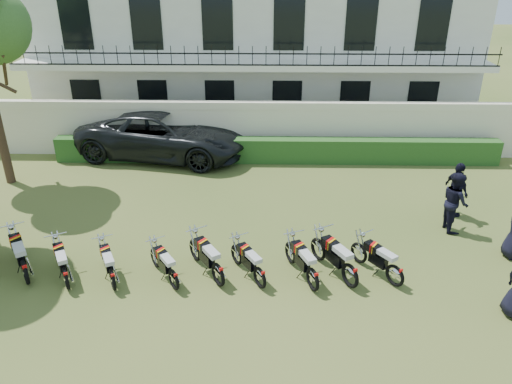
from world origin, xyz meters
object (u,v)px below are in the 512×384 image
at_px(motorcycle_3, 112,275).
at_px(motorcycle_1, 24,267).
at_px(motorcycle_2, 65,274).
at_px(motorcycle_5, 218,269).
at_px(officer_4, 455,202).
at_px(motorcycle_7, 313,274).
at_px(officer_5, 456,190).
at_px(motorcycle_8, 351,270).
at_px(motorcycle_6, 260,273).
at_px(suv, 164,134).
at_px(motorcycle_4, 173,275).
at_px(motorcycle_9, 396,271).

bearing_deg(motorcycle_3, motorcycle_1, 149.00).
relative_size(motorcycle_1, motorcycle_2, 1.08).
distance_m(motorcycle_5, officer_4, 7.67).
xyz_separation_m(motorcycle_7, officer_5, (4.92, 4.15, 0.43)).
bearing_deg(motorcycle_8, officer_5, 15.87).
distance_m(motorcycle_6, suv, 10.03).
distance_m(motorcycle_6, officer_5, 7.48).
distance_m(motorcycle_4, suv, 9.46).
xyz_separation_m(motorcycle_6, motorcycle_9, (3.47, 0.14, 0.02)).
xyz_separation_m(motorcycle_2, officer_4, (10.87, 3.33, 0.48)).
height_order(motorcycle_2, suv, suv).
height_order(officer_4, officer_5, officer_4).
relative_size(motorcycle_5, motorcycle_6, 1.09).
relative_size(motorcycle_2, motorcycle_7, 0.91).
height_order(motorcycle_3, motorcycle_8, motorcycle_8).
xyz_separation_m(motorcycle_7, motorcycle_9, (2.13, 0.23, -0.02)).
xyz_separation_m(suv, officer_4, (10.06, -5.96, -0.02)).
distance_m(motorcycle_4, motorcycle_5, 1.13).
bearing_deg(motorcycle_6, motorcycle_8, -29.97).
height_order(motorcycle_9, suv, suv).
bearing_deg(motorcycle_9, motorcycle_3, 147.10).
height_order(motorcycle_9, officer_4, officer_4).
distance_m(motorcycle_4, officer_4, 8.77).
height_order(motorcycle_2, motorcycle_8, motorcycle_8).
bearing_deg(motorcycle_5, motorcycle_3, 152.10).
xyz_separation_m(motorcycle_4, suv, (-1.94, 9.25, 0.52)).
bearing_deg(motorcycle_6, officer_4, -3.56).
height_order(motorcycle_6, officer_5, officer_5).
xyz_separation_m(motorcycle_3, motorcycle_5, (2.67, 0.23, 0.05)).
relative_size(motorcycle_5, suv, 0.25).
relative_size(motorcycle_7, suv, 0.27).
bearing_deg(motorcycle_5, officer_5, -4.16).
height_order(motorcycle_5, motorcycle_9, motorcycle_5).
bearing_deg(officer_5, motorcycle_5, 102.48).
bearing_deg(motorcycle_4, suv, 67.77).
bearing_deg(motorcycle_7, motorcycle_3, 158.44).
xyz_separation_m(motorcycle_1, motorcycle_7, (7.41, -0.12, -0.04)).
bearing_deg(officer_4, motorcycle_3, 106.87).
relative_size(motorcycle_2, motorcycle_8, 0.90).
bearing_deg(motorcycle_2, motorcycle_3, -28.72).
distance_m(motorcycle_4, motorcycle_7, 3.54).
distance_m(motorcycle_1, motorcycle_8, 8.38).
xyz_separation_m(motorcycle_2, motorcycle_8, (7.25, 0.23, 0.06)).
distance_m(motorcycle_1, officer_5, 12.98).
bearing_deg(suv, motorcycle_2, -174.62).
height_order(motorcycle_1, motorcycle_2, motorcycle_1).
distance_m(motorcycle_2, motorcycle_6, 4.94).
height_order(motorcycle_2, motorcycle_9, motorcycle_9).
relative_size(motorcycle_8, motorcycle_9, 1.17).
height_order(motorcycle_1, motorcycle_3, motorcycle_1).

